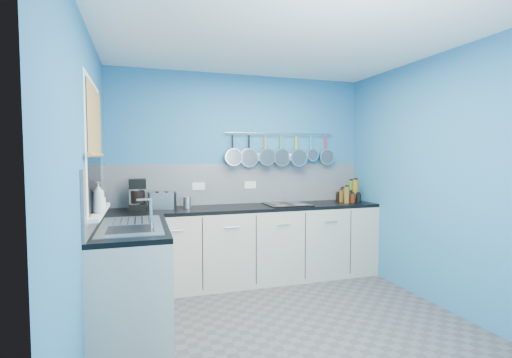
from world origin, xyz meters
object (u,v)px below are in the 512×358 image
canister (187,203)px  soap_bottle_a (98,198)px  hob (288,204)px  paper_towel (135,198)px  toaster (162,201)px  soap_bottle_b (99,202)px  coffee_maker (138,195)px

canister → soap_bottle_a: bearing=-125.6°
soap_bottle_a → hob: size_ratio=0.46×
paper_towel → hob: paper_towel is taller
paper_towel → toaster: bearing=0.9°
soap_bottle_b → paper_towel: (0.25, 1.15, -0.10)m
soap_bottle_b → hob: soap_bottle_b is taller
soap_bottle_b → canister: bearing=54.0°
soap_bottle_b → coffee_maker: 1.17m
paper_towel → canister: paper_towel is taller
soap_bottle_b → canister: soap_bottle_b is taller
soap_bottle_a → toaster: soap_bottle_a is taller
soap_bottle_b → coffee_maker: coffee_maker is taller
soap_bottle_b → coffee_maker: size_ratio=0.50×
coffee_maker → canister: bearing=-1.0°
soap_bottle_a → paper_towel: bearing=78.0°
coffee_maker → soap_bottle_a: bearing=-103.0°
soap_bottle_a → hob: soap_bottle_a is taller
soap_bottle_a → toaster: bearing=65.5°
coffee_maker → canister: 0.55m
soap_bottle_a → paper_towel: (0.25, 1.17, -0.13)m
soap_bottle_a → coffee_maker: size_ratio=0.70×
soap_bottle_a → toaster: 1.30m
paper_towel → coffee_maker: (0.03, -0.02, 0.03)m
toaster → coffee_maker: bearing=-163.9°
soap_bottle_a → paper_towel: 1.20m
coffee_maker → hob: coffee_maker is taller
paper_towel → canister: size_ratio=2.11×
soap_bottle_a → coffee_maker: soap_bottle_a is taller
toaster → canister: (0.28, -0.04, -0.03)m
paper_towel → coffee_maker: coffee_maker is taller
soap_bottle_b → canister: size_ratio=1.33×
soap_bottle_b → hob: 2.28m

